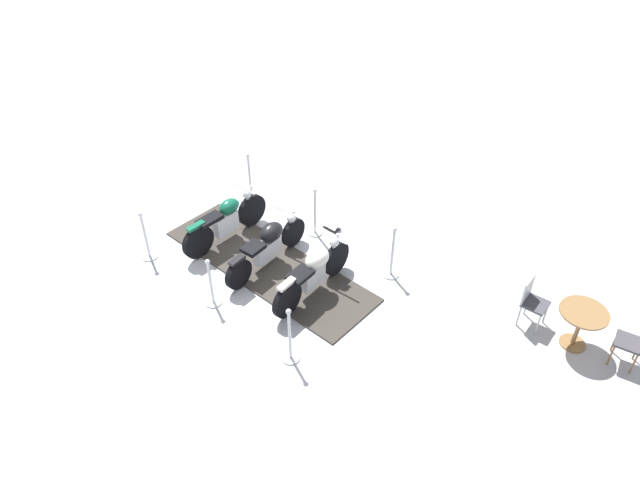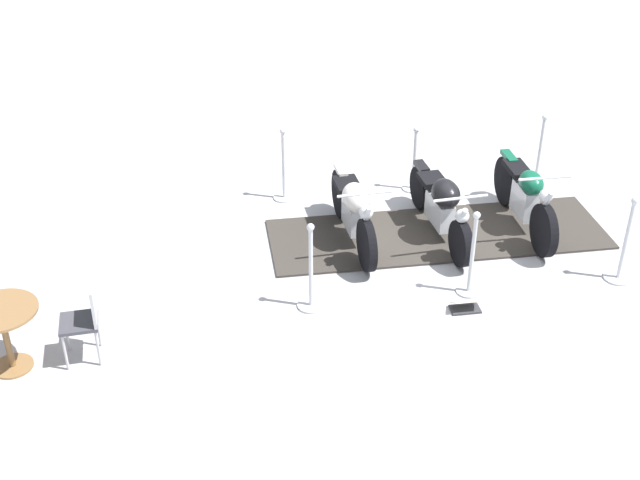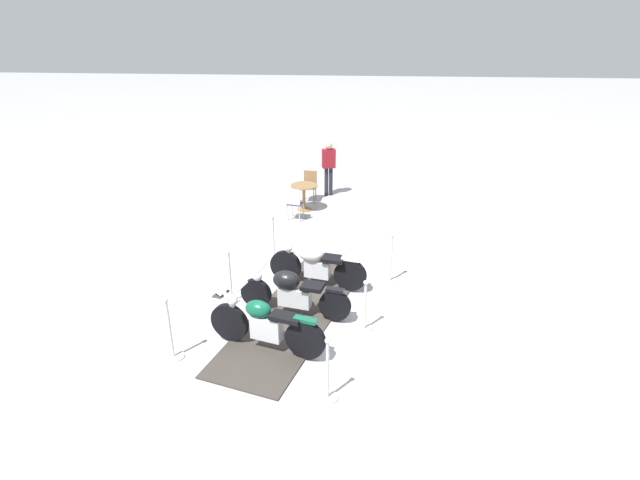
{
  "view_description": "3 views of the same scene",
  "coord_description": "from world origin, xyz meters",
  "px_view_note": "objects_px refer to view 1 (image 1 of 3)",
  "views": [
    {
      "loc": [
        4.64,
        -7.39,
        7.5
      ],
      "look_at": [
        0.91,
        0.45,
        0.62
      ],
      "focal_mm": 33.01,
      "sensor_mm": 36.0,
      "label": 1
    },
    {
      "loc": [
        5.53,
        8.07,
        5.74
      ],
      "look_at": [
        1.96,
        0.42,
        0.65
      ],
      "focal_mm": 46.33,
      "sensor_mm": 36.0,
      "label": 2
    },
    {
      "loc": [
        -8.2,
        -1.16,
        5.28
      ],
      "look_at": [
        1.94,
        -0.32,
        0.7
      ],
      "focal_mm": 28.48,
      "sensor_mm": 36.0,
      "label": 3
    }
  ],
  "objects_px": {
    "stanchion_right_mid": "(315,218)",
    "cafe_table": "(581,320)",
    "motorcycle_forest": "(226,220)",
    "stanchion_left_mid": "(212,289)",
    "motorcycle_cream": "(314,271)",
    "stanchion_right_rear": "(250,185)",
    "motorcycle_black": "(268,244)",
    "stanchion_right_front": "(392,260)",
    "cafe_chair_near_table": "(635,341)",
    "info_placard": "(332,226)",
    "stanchion_left_rear": "(147,243)",
    "stanchion_left_front": "(290,343)",
    "cafe_chair_across_table": "(532,299)"
  },
  "relations": [
    {
      "from": "stanchion_right_front",
      "to": "motorcycle_forest",
      "type": "bearing_deg",
      "value": -172.83
    },
    {
      "from": "motorcycle_forest",
      "to": "stanchion_left_front",
      "type": "xyz_separation_m",
      "value": [
        2.6,
        -2.21,
        -0.14
      ]
    },
    {
      "from": "stanchion_right_front",
      "to": "stanchion_left_front",
      "type": "xyz_separation_m",
      "value": [
        -0.77,
        -2.64,
        0.0
      ]
    },
    {
      "from": "motorcycle_black",
      "to": "stanchion_left_mid",
      "type": "height_order",
      "value": "stanchion_left_mid"
    },
    {
      "from": "motorcycle_cream",
      "to": "motorcycle_black",
      "type": "height_order",
      "value": "motorcycle_cream"
    },
    {
      "from": "motorcycle_cream",
      "to": "stanchion_right_rear",
      "type": "xyz_separation_m",
      "value": [
        -2.62,
        2.15,
        -0.18
      ]
    },
    {
      "from": "stanchion_right_rear",
      "to": "cafe_chair_across_table",
      "type": "xyz_separation_m",
      "value": [
        6.28,
        -1.24,
        0.19
      ]
    },
    {
      "from": "motorcycle_cream",
      "to": "stanchion_left_front",
      "type": "height_order",
      "value": "stanchion_left_front"
    },
    {
      "from": "stanchion_right_mid",
      "to": "motorcycle_black",
      "type": "bearing_deg",
      "value": -106.41
    },
    {
      "from": "stanchion_right_rear",
      "to": "cafe_table",
      "type": "distance_m",
      "value": 7.23
    },
    {
      "from": "motorcycle_cream",
      "to": "stanchion_left_mid",
      "type": "height_order",
      "value": "motorcycle_cream"
    },
    {
      "from": "cafe_chair_across_table",
      "to": "stanchion_right_rear",
      "type": "bearing_deg",
      "value": -178.68
    },
    {
      "from": "stanchion_right_mid",
      "to": "cafe_table",
      "type": "distance_m",
      "value": 5.3
    },
    {
      "from": "motorcycle_black",
      "to": "cafe_chair_across_table",
      "type": "distance_m",
      "value": 4.83
    },
    {
      "from": "stanchion_right_front",
      "to": "stanchion_right_rear",
      "type": "xyz_separation_m",
      "value": [
        -3.72,
        1.08,
        -0.02
      ]
    },
    {
      "from": "motorcycle_cream",
      "to": "cafe_chair_across_table",
      "type": "height_order",
      "value": "motorcycle_cream"
    },
    {
      "from": "motorcycle_black",
      "to": "stanchion_right_mid",
      "type": "height_order",
      "value": "stanchion_right_mid"
    },
    {
      "from": "motorcycle_cream",
      "to": "stanchion_right_rear",
      "type": "bearing_deg",
      "value": 63.32
    },
    {
      "from": "stanchion_right_mid",
      "to": "info_placard",
      "type": "height_order",
      "value": "stanchion_right_mid"
    },
    {
      "from": "cafe_table",
      "to": "cafe_chair_across_table",
      "type": "bearing_deg",
      "value": 167.49
    },
    {
      "from": "cafe_chair_near_table",
      "to": "stanchion_left_mid",
      "type": "bearing_deg",
      "value": 19.09
    },
    {
      "from": "motorcycle_cream",
      "to": "stanchion_right_rear",
      "type": "distance_m",
      "value": 3.4
    },
    {
      "from": "stanchion_right_front",
      "to": "stanchion_left_rear",
      "type": "distance_m",
      "value": 4.75
    },
    {
      "from": "stanchion_left_front",
      "to": "stanchion_left_rear",
      "type": "bearing_deg",
      "value": 163.75
    },
    {
      "from": "motorcycle_forest",
      "to": "stanchion_left_mid",
      "type": "relative_size",
      "value": 2.04
    },
    {
      "from": "motorcycle_forest",
      "to": "cafe_chair_near_table",
      "type": "relative_size",
      "value": 2.26
    },
    {
      "from": "stanchion_right_front",
      "to": "info_placard",
      "type": "bearing_deg",
      "value": 152.53
    },
    {
      "from": "info_placard",
      "to": "stanchion_left_rear",
      "type": "bearing_deg",
      "value": -123.96
    },
    {
      "from": "stanchion_left_mid",
      "to": "cafe_table",
      "type": "bearing_deg",
      "value": 16.37
    },
    {
      "from": "motorcycle_forest",
      "to": "stanchion_right_front",
      "type": "relative_size",
      "value": 1.82
    },
    {
      "from": "cafe_table",
      "to": "info_placard",
      "type": "bearing_deg",
      "value": 166.71
    },
    {
      "from": "motorcycle_cream",
      "to": "info_placard",
      "type": "distance_m",
      "value": 2.03
    },
    {
      "from": "motorcycle_black",
      "to": "stanchion_left_rear",
      "type": "relative_size",
      "value": 2.0
    },
    {
      "from": "motorcycle_forest",
      "to": "stanchion_right_rear",
      "type": "bearing_deg",
      "value": 29.35
    },
    {
      "from": "stanchion_right_front",
      "to": "stanchion_right_rear",
      "type": "distance_m",
      "value": 3.88
    },
    {
      "from": "cafe_table",
      "to": "motorcycle_black",
      "type": "bearing_deg",
      "value": -176.01
    },
    {
      "from": "motorcycle_cream",
      "to": "stanchion_left_mid",
      "type": "relative_size",
      "value": 2.04
    },
    {
      "from": "motorcycle_forest",
      "to": "stanchion_left_rear",
      "type": "height_order",
      "value": "stanchion_left_rear"
    },
    {
      "from": "cafe_chair_across_table",
      "to": "motorcycle_black",
      "type": "bearing_deg",
      "value": -160.73
    },
    {
      "from": "motorcycle_black",
      "to": "stanchion_right_front",
      "type": "xyz_separation_m",
      "value": [
        2.24,
        0.73,
        -0.13
      ]
    },
    {
      "from": "stanchion_left_mid",
      "to": "cafe_chair_across_table",
      "type": "relative_size",
      "value": 1.08
    },
    {
      "from": "motorcycle_cream",
      "to": "motorcycle_forest",
      "type": "distance_m",
      "value": 2.36
    },
    {
      "from": "stanchion_left_rear",
      "to": "cafe_chair_near_table",
      "type": "distance_m",
      "value": 8.75
    },
    {
      "from": "info_placard",
      "to": "motorcycle_cream",
      "type": "bearing_deg",
      "value": -58.69
    },
    {
      "from": "motorcycle_black",
      "to": "stanchion_left_front",
      "type": "height_order",
      "value": "stanchion_left_front"
    },
    {
      "from": "cafe_chair_near_table",
      "to": "info_placard",
      "type": "bearing_deg",
      "value": -6.99
    },
    {
      "from": "motorcycle_black",
      "to": "stanchion_left_mid",
      "type": "relative_size",
      "value": 2.13
    },
    {
      "from": "cafe_table",
      "to": "stanchion_right_front",
      "type": "bearing_deg",
      "value": 174.3
    },
    {
      "from": "info_placard",
      "to": "cafe_chair_near_table",
      "type": "distance_m",
      "value": 5.95
    },
    {
      "from": "cafe_table",
      "to": "cafe_chair_near_table",
      "type": "bearing_deg",
      "value": -5.19
    }
  ]
}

